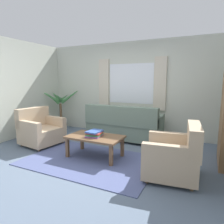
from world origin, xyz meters
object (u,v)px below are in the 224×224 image
at_px(potted_plant, 61,110).
at_px(book_stack_on_table, 94,134).
at_px(couch, 124,126).
at_px(coffee_table, 95,139).
at_px(armchair_left, 40,130).
at_px(armchair_right, 175,156).

bearing_deg(potted_plant, book_stack_on_table, -35.90).
bearing_deg(couch, coffee_table, 87.25).
relative_size(couch, potted_plant, 1.46).
bearing_deg(armchair_left, potted_plant, 29.26).
bearing_deg(armchair_right, armchair_left, -102.55).
height_order(armchair_right, book_stack_on_table, armchair_right).
bearing_deg(coffee_table, couch, 87.25).
xyz_separation_m(armchair_right, potted_plant, (-3.76, 1.75, 0.26)).
relative_size(couch, armchair_right, 2.04).
distance_m(couch, coffee_table, 1.36).
xyz_separation_m(coffee_table, potted_plant, (-2.17, 1.56, 0.23)).
bearing_deg(coffee_table, armchair_left, 175.13).
bearing_deg(couch, armchair_right, 134.58).
height_order(coffee_table, book_stack_on_table, book_stack_on_table).
bearing_deg(armchair_right, couch, -142.20).
distance_m(book_stack_on_table, potted_plant, 2.68).
height_order(book_stack_on_table, potted_plant, potted_plant).
relative_size(coffee_table, book_stack_on_table, 2.98).
bearing_deg(armchair_right, book_stack_on_table, -103.08).
bearing_deg(book_stack_on_table, couch, 87.18).
xyz_separation_m(couch, armchair_right, (1.52, -1.54, -0.01)).
xyz_separation_m(armchair_right, book_stack_on_table, (-1.59, 0.18, 0.14)).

